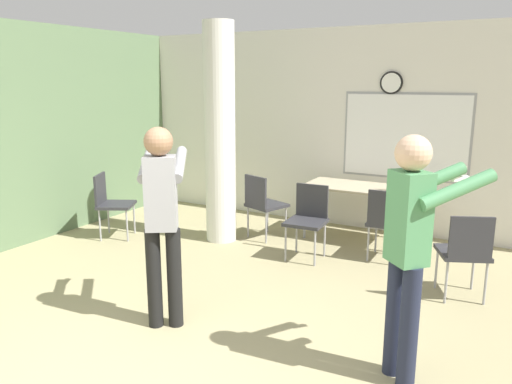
% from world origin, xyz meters
% --- Properties ---
extents(wall_left_accent, '(0.12, 7.00, 2.80)m').
position_xyz_m(wall_left_accent, '(-3.50, 2.50, 1.40)').
color(wall_left_accent, '#5B7551').
rests_on(wall_left_accent, ground_plane).
extents(wall_back, '(8.00, 0.15, 2.80)m').
position_xyz_m(wall_back, '(0.01, 5.06, 1.40)').
color(wall_back, silver).
rests_on(wall_back, ground_plane).
extents(support_pillar, '(0.40, 0.40, 2.80)m').
position_xyz_m(support_pillar, '(-1.33, 3.56, 1.40)').
color(support_pillar, silver).
rests_on(support_pillar, ground_plane).
extents(folding_table, '(1.51, 0.71, 0.73)m').
position_xyz_m(folding_table, '(0.31, 4.45, 0.67)').
color(folding_table, tan).
rests_on(folding_table, ground_plane).
extents(bottle_on_table, '(0.06, 0.06, 0.23)m').
position_xyz_m(bottle_on_table, '(0.70, 4.38, 0.82)').
color(bottle_on_table, '#1E6B2D').
rests_on(bottle_on_table, folding_table).
extents(chair_by_left_wall, '(0.59, 0.59, 0.87)m').
position_xyz_m(chair_by_left_wall, '(-2.68, 2.93, 0.51)').
color(chair_by_left_wall, '#2D2D33').
rests_on(chair_by_left_wall, ground_plane).
extents(chair_table_left, '(0.56, 0.56, 0.87)m').
position_xyz_m(chair_table_left, '(-0.86, 3.86, 0.51)').
color(chair_table_left, '#2D2D33').
rests_on(chair_table_left, ground_plane).
extents(chair_table_front, '(0.47, 0.47, 0.87)m').
position_xyz_m(chair_table_front, '(-0.06, 3.49, 0.51)').
color(chair_table_front, '#2D2D33').
rests_on(chair_table_front, ground_plane).
extents(chair_mid_room, '(0.58, 0.58, 0.87)m').
position_xyz_m(chair_mid_room, '(1.73, 3.11, 0.51)').
color(chair_mid_room, '#2D2D33').
rests_on(chair_mid_room, ground_plane).
extents(chair_table_right, '(0.45, 0.45, 0.87)m').
position_xyz_m(chair_table_right, '(0.80, 3.81, 0.51)').
color(chair_table_right, '#2D2D33').
rests_on(chair_table_right, ground_plane).
extents(person_playing_side, '(0.66, 0.68, 1.75)m').
position_xyz_m(person_playing_side, '(1.53, 1.50, 1.03)').
color(person_playing_side, '#1E2338').
rests_on(person_playing_side, ground_plane).
extents(person_playing_front, '(0.61, 0.69, 1.73)m').
position_xyz_m(person_playing_front, '(-0.47, 1.33, 1.02)').
color(person_playing_front, black).
rests_on(person_playing_front, ground_plane).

